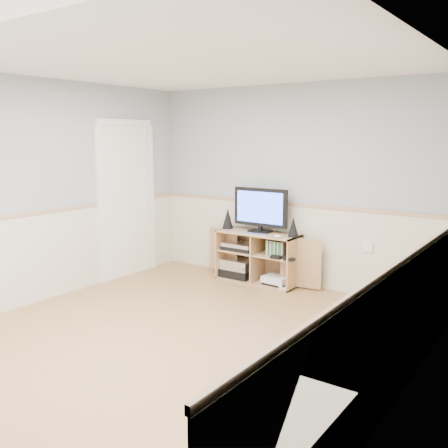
# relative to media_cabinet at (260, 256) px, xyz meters

# --- Properties ---
(room) EXTENTS (4.04, 4.54, 2.54)m
(room) POSITION_rel_media_cabinet_xyz_m (0.30, -1.95, 0.88)
(room) COLOR tan
(room) RESTS_ON ground
(media_cabinet) EXTENTS (1.68, 0.40, 0.65)m
(media_cabinet) POSITION_rel_media_cabinet_xyz_m (0.00, 0.00, 0.00)
(media_cabinet) COLOR tan
(media_cabinet) RESTS_ON floor
(monitor) EXTENTS (0.76, 0.18, 0.57)m
(monitor) POSITION_rel_media_cabinet_xyz_m (0.00, -0.00, 0.62)
(monitor) COLOR black
(monitor) RESTS_ON media_cabinet
(speaker_left) EXTENTS (0.15, 0.15, 0.27)m
(speaker_left) POSITION_rel_media_cabinet_xyz_m (-0.49, -0.03, 0.45)
(speaker_left) COLOR black
(speaker_left) RESTS_ON media_cabinet
(speaker_right) EXTENTS (0.13, 0.13, 0.25)m
(speaker_right) POSITION_rel_media_cabinet_xyz_m (0.49, -0.03, 0.44)
(speaker_right) COLOR black
(speaker_right) RESTS_ON media_cabinet
(keyboard) EXTENTS (0.30, 0.16, 0.01)m
(keyboard) POSITION_rel_media_cabinet_xyz_m (0.05, -0.19, 0.32)
(keyboard) COLOR white
(keyboard) RESTS_ON media_cabinet
(mouse) EXTENTS (0.10, 0.07, 0.04)m
(mouse) POSITION_rel_media_cabinet_xyz_m (0.36, -0.19, 0.34)
(mouse) COLOR white
(mouse) RESTS_ON media_cabinet
(av_components) EXTENTS (0.52, 0.33, 0.47)m
(av_components) POSITION_rel_media_cabinet_xyz_m (-0.29, -0.05, -0.11)
(av_components) COLOR black
(av_components) RESTS_ON media_cabinet
(game_consoles) EXTENTS (0.45, 0.30, 0.11)m
(game_consoles) POSITION_rel_media_cabinet_xyz_m (0.28, -0.06, -0.26)
(game_consoles) COLOR white
(game_consoles) RESTS_ON media_cabinet
(game_cases) EXTENTS (0.26, 0.13, 0.19)m
(game_cases) POSITION_rel_media_cabinet_xyz_m (0.29, -0.07, 0.15)
(game_cases) COLOR #3F8C3F
(game_cases) RESTS_ON media_cabinet
(wall_outlet) EXTENTS (0.12, 0.03, 0.12)m
(wall_outlet) POSITION_rel_media_cabinet_xyz_m (1.35, 0.16, 0.27)
(wall_outlet) COLOR white
(wall_outlet) RESTS_ON wall_back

